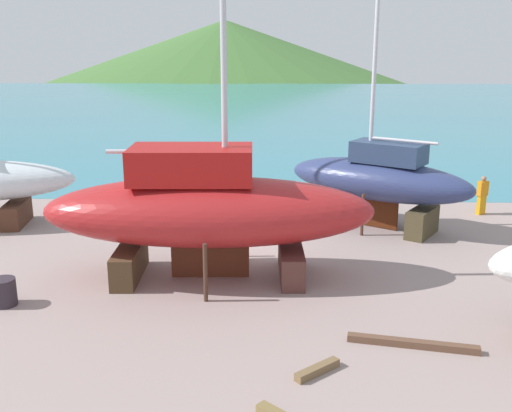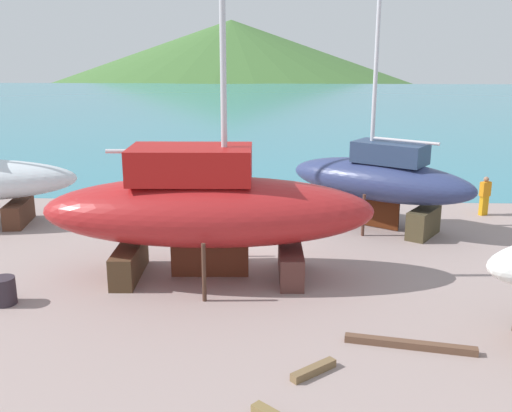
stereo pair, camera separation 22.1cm
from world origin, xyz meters
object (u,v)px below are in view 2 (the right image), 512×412
(sailboat_small_center, at_px, (207,208))
(worker, at_px, (485,195))
(sailboat_large_starboard, at_px, (380,180))
(barrel_by_slipway, at_px, (4,291))

(sailboat_small_center, xyz_separation_m, worker, (10.79, 7.43, -1.36))
(sailboat_small_center, bearing_deg, sailboat_large_starboard, 39.83)
(sailboat_large_starboard, xyz_separation_m, worker, (4.75, 2.04, -1.08))
(sailboat_small_center, height_order, barrel_by_slipway, sailboat_small_center)
(barrel_by_slipway, bearing_deg, sailboat_large_starboard, 33.73)
(sailboat_large_starboard, bearing_deg, sailboat_small_center, 74.81)
(barrel_by_slipway, bearing_deg, sailboat_small_center, 22.59)
(sailboat_large_starboard, distance_m, worker, 5.28)
(sailboat_large_starboard, height_order, barrel_by_slipway, sailboat_large_starboard)
(sailboat_large_starboard, xyz_separation_m, barrel_by_slipway, (-11.46, -7.65, -1.55))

